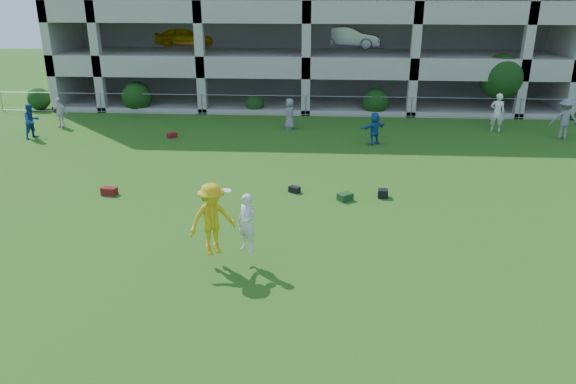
# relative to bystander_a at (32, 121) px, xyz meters

# --- Properties ---
(ground) EXTENTS (100.00, 100.00, 0.00)m
(ground) POSITION_rel_bystander_a_xyz_m (13.25, -13.36, -0.85)
(ground) COLOR #235114
(ground) RESTS_ON ground
(bystander_a) EXTENTS (0.95, 1.03, 1.71)m
(bystander_a) POSITION_rel_bystander_a_xyz_m (0.00, 0.00, 0.00)
(bystander_a) COLOR navy
(bystander_a) RESTS_ON ground
(bystander_b) EXTENTS (0.97, 0.55, 1.55)m
(bystander_b) POSITION_rel_bystander_a_xyz_m (0.36, 2.25, -0.08)
(bystander_b) COLOR silver
(bystander_b) RESTS_ON ground
(bystander_c) EXTENTS (0.67, 0.88, 1.61)m
(bystander_c) POSITION_rel_bystander_a_xyz_m (12.53, 2.65, -0.05)
(bystander_c) COLOR gray
(bystander_c) RESTS_ON ground
(bystander_d) EXTENTS (1.43, 1.21, 1.54)m
(bystander_d) POSITION_rel_bystander_a_xyz_m (16.72, -0.03, -0.08)
(bystander_d) COLOR #215599
(bystander_d) RESTS_ON ground
(bystander_e) EXTENTS (0.84, 0.68, 1.99)m
(bystander_e) POSITION_rel_bystander_a_xyz_m (23.17, 2.82, 0.14)
(bystander_e) COLOR silver
(bystander_e) RESTS_ON ground
(bystander_f) EXTENTS (1.36, 0.88, 1.99)m
(bystander_f) POSITION_rel_bystander_a_xyz_m (26.06, 1.60, 0.14)
(bystander_f) COLOR slate
(bystander_f) RESTS_ON ground
(bag_red_a) EXTENTS (0.59, 0.38, 0.28)m
(bag_red_a) POSITION_rel_bystander_a_xyz_m (6.56, -7.40, -0.71)
(bag_red_a) COLOR #52130E
(bag_red_a) RESTS_ON ground
(bag_black_b) EXTENTS (0.47, 0.43, 0.22)m
(bag_black_b) POSITION_rel_bystander_a_xyz_m (13.30, -6.70, -0.74)
(bag_black_b) COLOR black
(bag_black_b) RESTS_ON ground
(bag_green_c) EXTENTS (0.61, 0.58, 0.26)m
(bag_green_c) POSITION_rel_bystander_a_xyz_m (15.14, -7.38, -0.72)
(bag_green_c) COLOR #123418
(bag_green_c) RESTS_ON ground
(crate_d) EXTENTS (0.37, 0.37, 0.30)m
(crate_d) POSITION_rel_bystander_a_xyz_m (16.51, -7.01, -0.70)
(crate_d) COLOR black
(crate_d) RESTS_ON ground
(bag_red_f) EXTENTS (0.50, 0.53, 0.24)m
(bag_red_f) POSITION_rel_bystander_a_xyz_m (6.81, 0.49, -0.73)
(bag_red_f) COLOR #5C0F13
(bag_red_f) RESTS_ON ground
(frisbee_contest) EXTENTS (2.02, 1.34, 2.02)m
(frisbee_contest) POSITION_rel_bystander_a_xyz_m (11.55, -12.47, 0.51)
(frisbee_contest) COLOR gold
(frisbee_contest) RESTS_ON ground
(parking_garage) EXTENTS (30.00, 14.00, 12.00)m
(parking_garage) POSITION_rel_bystander_a_xyz_m (13.24, 14.34, 5.16)
(parking_garage) COLOR #9E998C
(parking_garage) RESTS_ON ground
(fence) EXTENTS (36.06, 0.06, 1.20)m
(fence) POSITION_rel_bystander_a_xyz_m (13.25, 5.64, -0.24)
(fence) COLOR gray
(fence) RESTS_ON ground
(shrub_row) EXTENTS (34.38, 2.52, 3.50)m
(shrub_row) POSITION_rel_bystander_a_xyz_m (17.84, 6.34, 0.66)
(shrub_row) COLOR #163D11
(shrub_row) RESTS_ON ground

